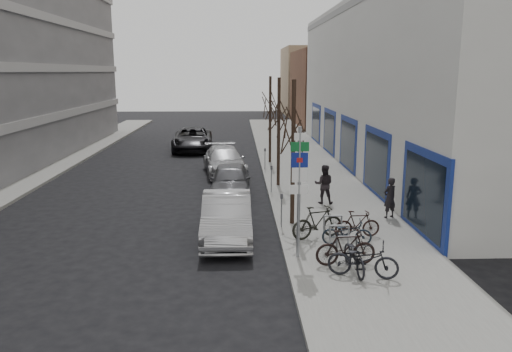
{
  "coord_description": "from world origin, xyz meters",
  "views": [
    {
      "loc": [
        0.56,
        -14.56,
        5.78
      ],
      "look_at": [
        1.23,
        3.43,
        2.0
      ],
      "focal_mm": 35.0,
      "sensor_mm": 36.0,
      "label": 1
    }
  ],
  "objects": [
    {
      "name": "highway_sign_pole",
      "position": [
        2.4,
        -0.01,
        2.46
      ],
      "size": [
        0.55,
        0.1,
        4.2
      ],
      "color": "gray",
      "rests_on": "ground"
    },
    {
      "name": "pedestrian_far",
      "position": [
        4.28,
        6.34,
        1.01
      ],
      "size": [
        0.7,
        0.54,
        1.72
      ],
      "primitive_type": "imported",
      "rotation": [
        0.0,
        0.0,
        2.96
      ],
      "color": "black",
      "rests_on": "sidewalk_east"
    },
    {
      "name": "tree_near",
      "position": [
        2.6,
        3.5,
        4.1
      ],
      "size": [
        1.8,
        1.8,
        5.5
      ],
      "color": "black",
      "rests_on": "ground"
    },
    {
      "name": "bike_near_left",
      "position": [
        3.88,
        -1.22,
        0.71
      ],
      "size": [
        0.7,
        1.89,
        1.13
      ],
      "primitive_type": "imported",
      "rotation": [
        0.0,
        0.0,
        0.08
      ],
      "color": "black",
      "rests_on": "sidewalk_east"
    },
    {
      "name": "lane_car",
      "position": [
        -2.78,
        22.39,
        0.85
      ],
      "size": [
        3.11,
        6.27,
        1.71
      ],
      "primitive_type": "imported",
      "rotation": [
        0.0,
        0.0,
        0.05
      ],
      "color": "black",
      "rests_on": "ground"
    },
    {
      "name": "parked_car_back",
      "position": [
        -0.2,
        13.52,
        0.78
      ],
      "size": [
        2.88,
        5.59,
        1.55
      ],
      "primitive_type": "imported",
      "rotation": [
        0.0,
        0.0,
        0.14
      ],
      "color": "#949599",
      "rests_on": "ground"
    },
    {
      "name": "bike_mid_curb",
      "position": [
        4.14,
        1.01,
        0.65
      ],
      "size": [
        1.68,
        0.64,
        1.0
      ],
      "primitive_type": "imported",
      "rotation": [
        0.0,
        0.0,
        1.48
      ],
      "color": "black",
      "rests_on": "sidewalk_east"
    },
    {
      "name": "tan_building_far",
      "position": [
        13.5,
        55.0,
        4.5
      ],
      "size": [
        13.0,
        12.0,
        9.0
      ],
      "primitive_type": "cube",
      "color": "#937A5B",
      "rests_on": "ground"
    },
    {
      "name": "commercial_building",
      "position": [
        17.0,
        16.0,
        5.0
      ],
      "size": [
        20.0,
        32.0,
        10.0
      ],
      "primitive_type": "cube",
      "color": "#B7B7B2",
      "rests_on": "ground"
    },
    {
      "name": "sidewalk_east",
      "position": [
        4.5,
        10.0,
        0.07
      ],
      "size": [
        5.0,
        70.0,
        0.15
      ],
      "primitive_type": "cube",
      "color": "slate",
      "rests_on": "ground"
    },
    {
      "name": "bike_far_curb",
      "position": [
        4.02,
        -1.62,
        0.75
      ],
      "size": [
        2.04,
        1.13,
        1.19
      ],
      "primitive_type": "imported",
      "rotation": [
        0.0,
        0.0,
        1.28
      ],
      "color": "black",
      "rests_on": "sidewalk_east"
    },
    {
      "name": "bike_mid_inner",
      "position": [
        3.28,
        1.72,
        0.73
      ],
      "size": [
        2.01,
        1.16,
        1.17
      ],
      "primitive_type": "imported",
      "rotation": [
        0.0,
        0.0,
        1.9
      ],
      "color": "black",
      "rests_on": "sidewalk_east"
    },
    {
      "name": "parked_car_mid",
      "position": [
        0.22,
        8.3,
        0.78
      ],
      "size": [
        1.87,
        4.6,
        1.56
      ],
      "primitive_type": "imported",
      "rotation": [
        0.0,
        0.0,
        -0.01
      ],
      "color": "#45454A",
      "rests_on": "ground"
    },
    {
      "name": "bike_far_inner",
      "position": [
        4.68,
        1.8,
        0.63
      ],
      "size": [
        1.61,
        0.55,
        0.96
      ],
      "primitive_type": "imported",
      "rotation": [
        0.0,
        0.0,
        1.62
      ],
      "color": "black",
      "rests_on": "sidewalk_east"
    },
    {
      "name": "ground",
      "position": [
        0.0,
        0.0,
        0.0
      ],
      "size": [
        120.0,
        120.0,
        0.0
      ],
      "primitive_type": "plane",
      "color": "black",
      "rests_on": "ground"
    },
    {
      "name": "meter_mid",
      "position": [
        2.15,
        8.5,
        0.92
      ],
      "size": [
        0.1,
        0.08,
        1.27
      ],
      "color": "gray",
      "rests_on": "sidewalk_east"
    },
    {
      "name": "bike_rack",
      "position": [
        3.8,
        0.6,
        0.66
      ],
      "size": [
        0.66,
        2.26,
        0.83
      ],
      "color": "gray",
      "rests_on": "sidewalk_east"
    },
    {
      "name": "bike_near_right",
      "position": [
        3.72,
        -0.74,
        0.7
      ],
      "size": [
        1.86,
        0.67,
        1.11
      ],
      "primitive_type": "imported",
      "rotation": [
        0.0,
        0.0,
        1.64
      ],
      "color": "black",
      "rests_on": "sidewalk_east"
    },
    {
      "name": "sidewalk_west",
      "position": [
        -11.0,
        10.0,
        0.07
      ],
      "size": [
        3.0,
        70.0,
        0.15
      ],
      "primitive_type": "cube",
      "color": "slate",
      "rests_on": "ground"
    },
    {
      "name": "meter_back",
      "position": [
        2.15,
        14.0,
        0.92
      ],
      "size": [
        0.1,
        0.08,
        1.27
      ],
      "color": "gray",
      "rests_on": "sidewalk_east"
    },
    {
      "name": "tree_far",
      "position": [
        2.6,
        16.5,
        4.1
      ],
      "size": [
        1.8,
        1.8,
        5.5
      ],
      "color": "black",
      "rests_on": "ground"
    },
    {
      "name": "brick_building_far",
      "position": [
        13.0,
        40.0,
        4.0
      ],
      "size": [
        12.0,
        14.0,
        8.0
      ],
      "primitive_type": "cube",
      "color": "brown",
      "rests_on": "ground"
    },
    {
      "name": "tree_mid",
      "position": [
        2.6,
        10.0,
        4.1
      ],
      "size": [
        1.8,
        1.8,
        5.5
      ],
      "color": "black",
      "rests_on": "ground"
    },
    {
      "name": "parked_car_front",
      "position": [
        0.16,
        2.19,
        0.8
      ],
      "size": [
        1.74,
        4.85,
        1.59
      ],
      "primitive_type": "imported",
      "rotation": [
        0.0,
        0.0,
        0.01
      ],
      "color": "#AAABB0",
      "rests_on": "ground"
    },
    {
      "name": "pedestrian_near",
      "position": [
        6.48,
        4.07,
        0.95
      ],
      "size": [
        0.7,
        0.6,
        1.61
      ],
      "primitive_type": "imported",
      "rotation": [
        0.0,
        0.0,
        3.59
      ],
      "color": "black",
      "rests_on": "sidewalk_east"
    },
    {
      "name": "meter_front",
      "position": [
        2.15,
        3.0,
        0.92
      ],
      "size": [
        0.1,
        0.08,
        1.27
      ],
      "color": "gray",
      "rests_on": "sidewalk_east"
    }
  ]
}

